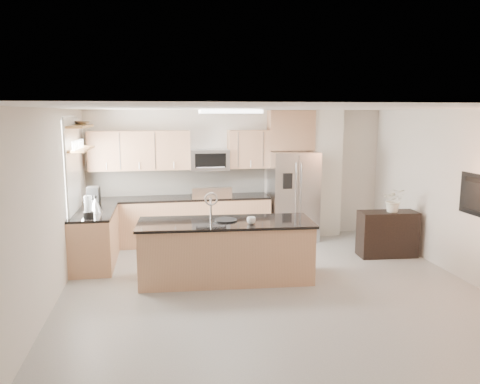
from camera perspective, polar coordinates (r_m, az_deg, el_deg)
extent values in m
plane|color=#A09E99|center=(6.77, 4.34, -12.40)|extent=(6.50, 6.50, 0.00)
cube|color=white|center=(6.28, 4.65, 10.17)|extent=(6.00, 6.50, 0.02)
cube|color=beige|center=(9.55, -0.26, 2.16)|extent=(6.00, 0.02, 2.60)
cube|color=beige|center=(3.46, 17.97, -11.76)|extent=(6.00, 0.02, 2.60)
cube|color=beige|center=(6.38, -22.65, -2.30)|extent=(0.02, 6.50, 2.60)
cube|color=beige|center=(7.70, 26.70, -0.66)|extent=(0.02, 6.50, 2.60)
cube|color=tan|center=(9.26, -7.43, -3.56)|extent=(3.55, 0.65, 0.88)
cube|color=black|center=(9.17, -7.50, -0.76)|extent=(3.55, 0.66, 0.04)
cube|color=beige|center=(9.43, -7.61, 1.25)|extent=(3.55, 0.02, 0.52)
cube|color=tan|center=(8.29, -17.24, -5.48)|extent=(0.65, 1.50, 0.88)
cube|color=black|center=(8.19, -17.40, -2.37)|extent=(0.66, 1.50, 0.04)
cube|color=black|center=(9.30, -3.58, -3.38)|extent=(0.76, 0.64, 0.90)
cube|color=black|center=(9.21, -3.61, -0.56)|extent=(0.76, 0.62, 0.03)
cube|color=#BBBBBE|center=(8.89, -3.41, -0.16)|extent=(0.76, 0.04, 0.22)
cube|color=#A67A5A|center=(9.21, -12.13, 4.96)|extent=(1.92, 0.33, 0.75)
cube|color=#A67A5A|center=(9.36, 1.06, 5.24)|extent=(0.82, 0.33, 0.75)
cube|color=#BBBBBE|center=(9.23, -3.74, 3.95)|extent=(0.76, 0.40, 0.40)
cube|color=black|center=(9.04, -3.61, 3.83)|extent=(0.60, 0.02, 0.28)
cube|color=#BBBBBE|center=(9.48, 6.45, -0.46)|extent=(0.92, 0.75, 1.78)
cube|color=gray|center=(9.12, 7.11, -0.87)|extent=(0.02, 0.01, 1.69)
cube|color=black|center=(8.99, 5.83, 1.33)|extent=(0.18, 0.03, 0.30)
cube|color=silver|center=(9.86, 10.39, 2.24)|extent=(0.60, 0.30, 2.60)
cube|color=white|center=(8.12, -19.83, 2.77)|extent=(0.03, 1.05, 1.55)
cube|color=white|center=(8.12, -19.73, 2.78)|extent=(0.03, 1.15, 1.65)
cube|color=olive|center=(8.17, -18.90, 4.98)|extent=(0.30, 1.20, 0.04)
cube|color=olive|center=(8.15, -19.04, 7.57)|extent=(0.30, 1.20, 0.04)
cube|color=white|center=(7.78, -1.20, 9.78)|extent=(1.00, 0.50, 0.06)
cube|color=tan|center=(7.22, -1.75, -7.29)|extent=(2.63, 1.04, 0.88)
cube|color=black|center=(7.10, -1.77, -3.75)|extent=(2.70, 1.11, 0.04)
cube|color=black|center=(7.08, -3.37, -3.93)|extent=(0.55, 0.40, 0.01)
cylinder|color=#BBBBBE|center=(7.25, -3.57, -1.95)|extent=(0.03, 0.03, 0.34)
torus|color=#BBBBBE|center=(7.16, -3.53, -0.87)|extent=(0.21, 0.03, 0.21)
cube|color=black|center=(8.78, 17.53, -4.89)|extent=(1.04, 0.49, 0.81)
imported|color=white|center=(6.93, 1.38, -3.48)|extent=(0.17, 0.17, 0.10)
cylinder|color=black|center=(7.14, -1.78, -3.43)|extent=(0.39, 0.39, 0.02)
cylinder|color=black|center=(7.63, -17.98, -2.69)|extent=(0.15, 0.15, 0.11)
cylinder|color=silver|center=(7.60, -18.05, -1.37)|extent=(0.12, 0.12, 0.25)
cone|color=#BBBBBE|center=(8.04, -17.21, -1.53)|extent=(0.23, 0.23, 0.25)
cylinder|color=black|center=(8.01, -17.25, -0.58)|extent=(0.05, 0.05, 0.05)
cube|color=black|center=(8.37, -17.40, -0.66)|extent=(0.21, 0.25, 0.38)
cylinder|color=#BBBBBE|center=(8.32, -17.43, -1.34)|extent=(0.12, 0.12, 0.13)
imported|color=#BBBBBE|center=(8.48, -18.70, 8.07)|extent=(0.45, 0.45, 0.09)
imported|color=silver|center=(8.63, 18.29, -0.24)|extent=(0.74, 0.70, 0.64)
imported|color=black|center=(7.48, 27.08, -0.58)|extent=(0.14, 1.08, 0.62)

